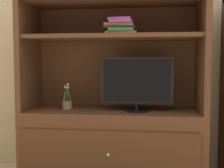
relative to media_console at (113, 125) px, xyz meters
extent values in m
cube|color=tan|center=(0.00, 0.34, 0.87)|extent=(6.00, 0.10, 2.80)
cube|color=#4C2D1C|center=(0.00, -0.01, -0.19)|extent=(1.68, 0.56, 0.67)
cube|color=#462A19|center=(0.00, -0.30, -0.19)|extent=(1.54, 0.02, 0.40)
sphere|color=silver|center=(0.00, -0.31, -0.19)|extent=(0.02, 0.02, 0.02)
cube|color=#4C2D1C|center=(-0.81, -0.01, 0.66)|extent=(0.05, 0.56, 1.03)
cube|color=#4C2D1C|center=(0.81, -0.01, 0.66)|extent=(0.05, 0.56, 1.03)
cube|color=#4C2D1C|center=(0.00, 0.27, 0.66)|extent=(1.68, 0.02, 1.03)
cube|color=#4C2D1C|center=(0.00, -0.01, 1.15)|extent=(1.68, 0.56, 0.04)
cube|color=#4C2D1C|center=(0.00, -0.01, 0.82)|extent=(1.58, 0.51, 0.04)
cylinder|color=black|center=(0.23, -0.05, 0.15)|extent=(0.23, 0.23, 0.01)
cylinder|color=black|center=(0.23, -0.05, 0.18)|extent=(0.03, 0.03, 0.06)
cube|color=black|center=(0.23, -0.05, 0.43)|extent=(0.66, 0.02, 0.43)
cube|color=black|center=(0.23, -0.07, 0.43)|extent=(0.61, 0.00, 0.39)
cylinder|color=#8C7251|center=(-0.44, -0.01, 0.18)|extent=(0.09, 0.09, 0.08)
cylinder|color=#3D6B33|center=(-0.44, -0.01, 0.31)|extent=(0.01, 0.01, 0.17)
cube|color=#2D7A38|center=(-0.42, -0.01, 0.27)|extent=(0.02, 0.10, 0.14)
cube|color=#2D7A38|center=(-0.47, -0.01, 0.27)|extent=(0.02, 0.09, 0.08)
sphere|color=#DB9EC6|center=(-0.43, -0.01, 0.35)|extent=(0.02, 0.02, 0.02)
sphere|color=#DB9EC6|center=(-0.46, 0.01, 0.36)|extent=(0.03, 0.03, 0.03)
sphere|color=#DB9EC6|center=(-0.44, 0.01, 0.38)|extent=(0.03, 0.03, 0.03)
cube|color=#A56638|center=(0.09, -0.01, 0.86)|extent=(0.28, 0.31, 0.03)
cube|color=#338C4C|center=(0.08, -0.02, 0.88)|extent=(0.24, 0.31, 0.03)
cube|color=black|center=(0.06, 0.00, 0.91)|extent=(0.29, 0.32, 0.02)
cube|color=#A56638|center=(0.07, -0.01, 0.93)|extent=(0.28, 0.28, 0.03)
cube|color=purple|center=(0.09, -0.02, 0.96)|extent=(0.20, 0.32, 0.02)
cube|color=purple|center=(0.09, 0.00, 0.98)|extent=(0.23, 0.34, 0.02)
camera|label=1|loc=(0.34, -2.77, 0.60)|focal=47.71mm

